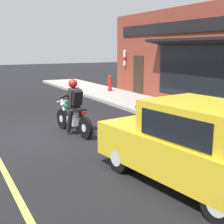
# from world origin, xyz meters

# --- Properties ---
(ground_plane) EXTENTS (80.00, 80.00, 0.00)m
(ground_plane) POSITION_xyz_m (0.00, 0.00, 0.00)
(ground_plane) COLOR black
(sidewalk_curb) EXTENTS (2.60, 22.00, 0.14)m
(sidewalk_curb) POSITION_xyz_m (4.95, 3.00, 0.07)
(sidewalk_curb) COLOR #9E9B93
(sidewalk_curb) RESTS_ON ground
(storefront_building) EXTENTS (1.25, 10.15, 4.20)m
(storefront_building) POSITION_xyz_m (6.48, 2.30, 2.11)
(storefront_building) COLOR brown
(storefront_building) RESTS_ON ground
(motorcycle_with_rider) EXTENTS (0.63, 2.02, 1.62)m
(motorcycle_with_rider) POSITION_xyz_m (0.55, -0.12, 0.68)
(motorcycle_with_rider) COLOR black
(motorcycle_with_rider) RESTS_ON ground
(car_hatchback) EXTENTS (2.10, 3.95, 1.57)m
(car_hatchback) POSITION_xyz_m (1.16, -4.46, 0.77)
(car_hatchback) COLOR black
(car_hatchback) RESTS_ON ground
(traffic_cone) EXTENTS (0.36, 0.36, 0.60)m
(traffic_cone) POSITION_xyz_m (4.02, -2.22, 0.43)
(traffic_cone) COLOR black
(traffic_cone) RESTS_ON sidewalk_curb
(fire_hydrant) EXTENTS (0.36, 0.24, 0.88)m
(fire_hydrant) POSITION_xyz_m (5.36, 6.66, 0.57)
(fire_hydrant) COLOR red
(fire_hydrant) RESTS_ON sidewalk_curb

